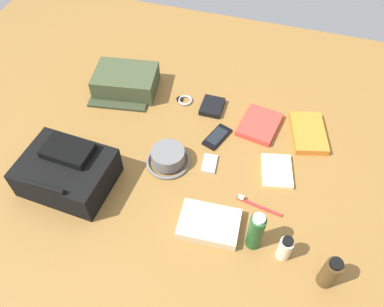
# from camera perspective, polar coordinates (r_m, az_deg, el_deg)

# --- Properties ---
(ground_plane) EXTENTS (2.64, 2.02, 0.02)m
(ground_plane) POSITION_cam_1_polar(r_m,az_deg,el_deg) (1.48, -0.00, -1.26)
(ground_plane) COLOR brown
(ground_plane) RESTS_ON ground
(backpack) EXTENTS (0.32, 0.26, 0.15)m
(backpack) POSITION_cam_1_polar(r_m,az_deg,el_deg) (1.43, -17.98, -2.52)
(backpack) COLOR black
(backpack) RESTS_ON ground_plane
(toiletry_pouch) EXTENTS (0.29, 0.27, 0.09)m
(toiletry_pouch) POSITION_cam_1_polar(r_m,az_deg,el_deg) (1.74, -9.79, 10.40)
(toiletry_pouch) COLOR #384228
(toiletry_pouch) RESTS_ON ground_plane
(bucket_hat) EXTENTS (0.17, 0.17, 0.07)m
(bucket_hat) POSITION_cam_1_polar(r_m,az_deg,el_deg) (1.45, -3.57, -0.61)
(bucket_hat) COLOR #5D5D5D
(bucket_hat) RESTS_ON ground_plane
(cologne_bottle) EXTENTS (0.05, 0.05, 0.14)m
(cologne_bottle) POSITION_cam_1_polar(r_m,az_deg,el_deg) (1.25, 19.74, -16.23)
(cologne_bottle) COLOR #473319
(cologne_bottle) RESTS_ON ground_plane
(lotion_bottle) EXTENTS (0.04, 0.04, 0.10)m
(lotion_bottle) POSITION_cam_1_polar(r_m,az_deg,el_deg) (1.26, 13.58, -13.46)
(lotion_bottle) COLOR beige
(lotion_bottle) RESTS_ON ground_plane
(shampoo_bottle) EXTENTS (0.05, 0.05, 0.17)m
(shampoo_bottle) POSITION_cam_1_polar(r_m,az_deg,el_deg) (1.24, 9.40, -11.30)
(shampoo_bottle) COLOR #19471E
(shampoo_bottle) RESTS_ON ground_plane
(paperback_novel) EXTENTS (0.18, 0.24, 0.03)m
(paperback_novel) POSITION_cam_1_polar(r_m,az_deg,el_deg) (1.61, 16.82, 2.91)
(paperback_novel) COLOR orange
(paperback_novel) RESTS_ON ground_plane
(travel_guidebook) EXTENTS (0.17, 0.20, 0.02)m
(travel_guidebook) POSITION_cam_1_polar(r_m,az_deg,el_deg) (1.60, 9.94, 4.21)
(travel_guidebook) COLOR red
(travel_guidebook) RESTS_ON ground_plane
(cell_phone) EXTENTS (0.10, 0.14, 0.01)m
(cell_phone) POSITION_cam_1_polar(r_m,az_deg,el_deg) (1.54, 3.72, 2.49)
(cell_phone) COLOR black
(cell_phone) RESTS_ON ground_plane
(media_player) EXTENTS (0.06, 0.09, 0.01)m
(media_player) POSITION_cam_1_polar(r_m,az_deg,el_deg) (1.46, 2.62, -1.44)
(media_player) COLOR #B7B7BC
(media_player) RESTS_ON ground_plane
(wristwatch) EXTENTS (0.07, 0.06, 0.01)m
(wristwatch) POSITION_cam_1_polar(r_m,az_deg,el_deg) (1.69, -1.12, 7.89)
(wristwatch) COLOR #99999E
(wristwatch) RESTS_ON ground_plane
(toothbrush) EXTENTS (0.16, 0.04, 0.02)m
(toothbrush) POSITION_cam_1_polar(r_m,az_deg,el_deg) (1.37, 9.48, -7.51)
(toothbrush) COLOR red
(toothbrush) RESTS_ON ground_plane
(wallet) EXTENTS (0.09, 0.11, 0.02)m
(wallet) POSITION_cam_1_polar(r_m,az_deg,el_deg) (1.65, 3.14, 6.92)
(wallet) COLOR black
(wallet) RESTS_ON ground_plane
(notepad) EXTENTS (0.14, 0.17, 0.02)m
(notepad) POSITION_cam_1_polar(r_m,az_deg,el_deg) (1.47, 12.44, -2.54)
(notepad) COLOR beige
(notepad) RESTS_ON ground_plane
(folded_towel) EXTENTS (0.21, 0.15, 0.04)m
(folded_towel) POSITION_cam_1_polar(r_m,az_deg,el_deg) (1.30, 2.55, -10.35)
(folded_towel) COLOR #C6B289
(folded_towel) RESTS_ON ground_plane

